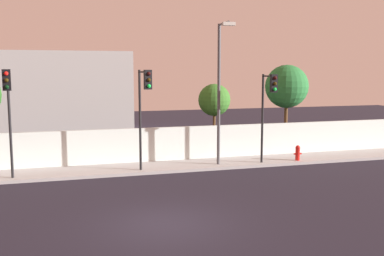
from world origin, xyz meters
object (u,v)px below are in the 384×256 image
Objects in this scene: traffic_light_left at (8,100)px; fire_hydrant at (298,152)px; roadside_tree_midright at (287,87)px; street_lamp_curbside at (220,84)px; traffic_light_center at (268,99)px; traffic_light_right at (144,98)px; roadside_tree_midleft at (214,100)px.

traffic_light_left is 14.73m from fire_hydrant.
fire_hydrant is at bearing -107.28° from roadside_tree_midright.
traffic_light_left is 0.68× the size of street_lamp_curbside.
traffic_light_center is 0.95× the size of traffic_light_right.
street_lamp_curbside is 5.83m from fire_hydrant.
fire_hydrant is (4.47, -0.04, -3.74)m from street_lamp_curbside.
traffic_light_right is at bearing 0.35° from traffic_light_left.
roadside_tree_midleft is at bearing 39.35° from traffic_light_right.
traffic_light_left is at bearing -165.48° from roadside_tree_midright.
traffic_light_left is at bearing -176.78° from street_lamp_curbside.
roadside_tree_midright is at bearing 31.86° from street_lamp_curbside.
street_lamp_curbside is 1.34× the size of roadside_tree_midright.
traffic_light_right is (-6.39, 0.04, 0.15)m from traffic_light_center.
traffic_light_center is at bearing -127.99° from roadside_tree_midright.
fire_hydrant is at bearing 2.06° from traffic_light_left.
traffic_light_center is at bearing -0.02° from traffic_light_left.
traffic_light_right is 0.68× the size of street_lamp_curbside.
traffic_light_left is 9.96m from street_lamp_curbside.
roadside_tree_midleft is 0.79× the size of roadside_tree_midright.
traffic_light_left is at bearing -159.64° from roadside_tree_midleft.
roadside_tree_midleft is at bearing 135.78° from fire_hydrant.
roadside_tree_midleft is at bearing 111.00° from traffic_light_center.
roadside_tree_midright reaches higher than fire_hydrant.
street_lamp_curbside is at bearing 7.48° from traffic_light_right.
traffic_light_center is 4.31m from roadside_tree_midleft.
traffic_light_right is at bearing -140.65° from roadside_tree_midleft.
fire_hydrant is at bearing -44.22° from roadside_tree_midleft.
traffic_light_right is 1.16× the size of roadside_tree_midleft.
roadside_tree_midright reaches higher than traffic_light_center.
street_lamp_curbside is at bearing 179.47° from fire_hydrant.
fire_hydrant is (14.39, 0.52, -3.12)m from traffic_light_left.
traffic_light_center is at bearing -69.00° from roadside_tree_midleft.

